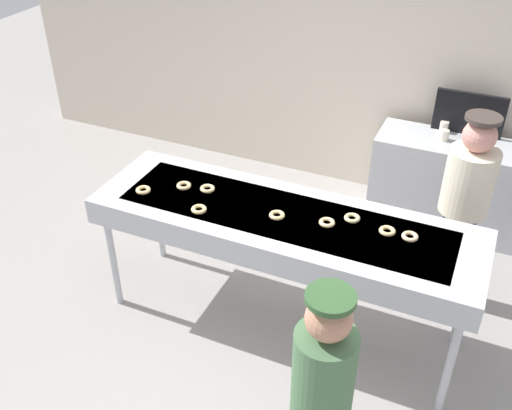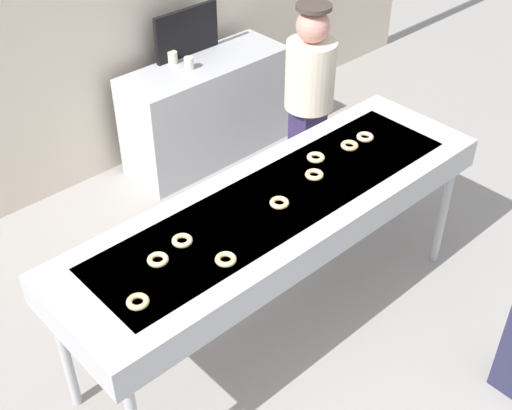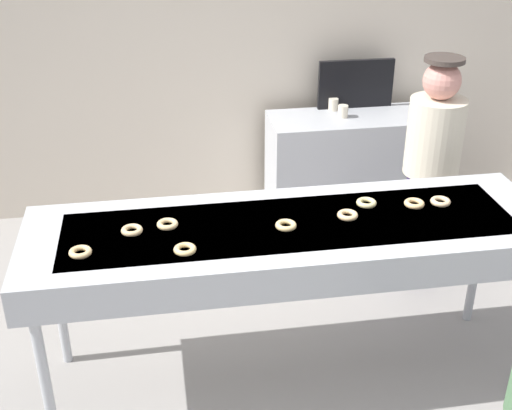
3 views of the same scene
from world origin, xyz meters
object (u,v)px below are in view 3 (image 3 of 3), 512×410
at_px(fryer_conveyor, 290,239).
at_px(plain_donut_3, 80,252).
at_px(plain_donut_5, 348,215).
at_px(menu_display, 356,84).
at_px(plain_donut_8, 167,224).
at_px(prep_counter, 358,167).
at_px(paper_cup_1, 343,111).
at_px(plain_donut_4, 286,225).
at_px(plain_donut_0, 366,203).
at_px(plain_donut_6, 132,230).
at_px(plain_donut_1, 414,203).
at_px(plain_donut_7, 440,201).
at_px(worker_baker, 432,159).
at_px(plain_donut_2, 185,249).
at_px(paper_cup_0, 333,104).

height_order(fryer_conveyor, plain_donut_3, plain_donut_3).
distance_m(plain_donut_5, menu_display, 2.18).
bearing_deg(plain_donut_8, plain_donut_3, -153.72).
xyz_separation_m(fryer_conveyor, menu_display, (0.97, 2.09, 0.16)).
bearing_deg(prep_counter, paper_cup_1, -179.72).
relative_size(plain_donut_4, paper_cup_1, 1.13).
height_order(plain_donut_0, plain_donut_6, same).
relative_size(plain_donut_1, plain_donut_3, 1.00).
bearing_deg(plain_donut_4, plain_donut_5, 9.33).
relative_size(plain_donut_1, prep_counter, 0.07).
xyz_separation_m(plain_donut_3, plain_donut_7, (1.92, 0.23, 0.00)).
relative_size(plain_donut_6, plain_donut_8, 1.00).
height_order(plain_donut_0, paper_cup_1, plain_donut_0).
bearing_deg(worker_baker, plain_donut_5, 33.75).
relative_size(plain_donut_0, prep_counter, 0.07).
distance_m(plain_donut_2, paper_cup_0, 2.62).
xyz_separation_m(plain_donut_5, plain_donut_8, (-0.95, 0.05, 0.00)).
bearing_deg(plain_donut_6, plain_donut_5, -0.94).
distance_m(plain_donut_2, prep_counter, 2.64).
height_order(plain_donut_5, plain_donut_6, same).
distance_m(plain_donut_2, plain_donut_5, 0.90).
bearing_deg(paper_cup_1, plain_donut_2, -123.68).
xyz_separation_m(plain_donut_0, plain_donut_2, (-1.01, -0.33, 0.00)).
relative_size(plain_donut_6, worker_baker, 0.07).
xyz_separation_m(plain_donut_6, menu_display, (1.79, 2.05, 0.05)).
relative_size(plain_donut_6, paper_cup_1, 1.13).
bearing_deg(plain_donut_0, worker_baker, 45.94).
bearing_deg(plain_donut_3, plain_donut_0, 10.42).
relative_size(plain_donut_3, paper_cup_1, 1.13).
xyz_separation_m(plain_donut_5, paper_cup_0, (0.47, 2.03, -0.10)).
distance_m(plain_donut_0, plain_donut_2, 1.07).
distance_m(plain_donut_4, plain_donut_8, 0.61).
bearing_deg(paper_cup_1, plain_donut_3, -132.98).
distance_m(fryer_conveyor, plain_donut_1, 0.72).
height_order(plain_donut_3, prep_counter, plain_donut_3).
relative_size(fryer_conveyor, paper_cup_1, 28.47).
bearing_deg(plain_donut_7, fryer_conveyor, -174.27).
bearing_deg(plain_donut_7, plain_donut_4, -171.86).
bearing_deg(plain_donut_0, plain_donut_7, -7.00).
bearing_deg(plain_donut_6, plain_donut_1, 1.98).
bearing_deg(paper_cup_0, fryer_conveyor, -110.99).
relative_size(plain_donut_0, plain_donut_2, 1.00).
distance_m(fryer_conveyor, paper_cup_1, 2.04).
relative_size(fryer_conveyor, plain_donut_6, 25.10).
xyz_separation_m(plain_donut_1, plain_donut_4, (-0.74, -0.13, 0.00)).
bearing_deg(plain_donut_1, plain_donut_8, -179.22).
height_order(worker_baker, paper_cup_0, worker_baker).
xyz_separation_m(plain_donut_2, prep_counter, (1.54, 2.07, -0.59)).
xyz_separation_m(plain_donut_8, paper_cup_1, (1.45, 1.80, -0.10)).
distance_m(fryer_conveyor, plain_donut_4, 0.12).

